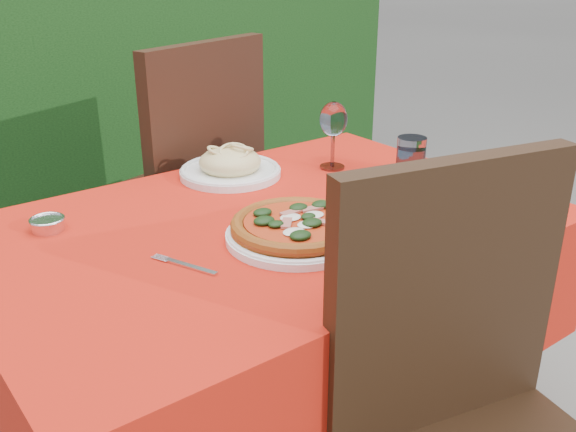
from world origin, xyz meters
TOP-DOWN VIEW (x-y plane):
  - hedge at (0.00, 1.55)m, footprint 3.20×0.55m
  - dining_table at (0.00, 0.00)m, footprint 1.26×0.86m
  - chair_near at (0.01, -0.59)m, footprint 0.55×0.55m
  - chair_far at (0.15, 0.67)m, footprint 0.59×0.59m
  - pizza_plate at (-0.01, -0.12)m, footprint 0.35×0.35m
  - pasta_plate at (0.09, 0.30)m, footprint 0.27×0.27m
  - water_glass at (0.48, 0.02)m, footprint 0.08×0.08m
  - wine_glass at (0.35, 0.18)m, footprint 0.08×0.08m
  - fork at (-0.25, -0.10)m, footprint 0.08×0.16m
  - steel_ramekin at (-0.41, 0.24)m, footprint 0.07×0.07m

SIDE VIEW (x-z plane):
  - chair_near at x=0.01m, z-range 0.07..1.08m
  - dining_table at x=0.00m, z-range 0.22..0.97m
  - chair_far at x=0.15m, z-range 0.08..1.14m
  - fork at x=-0.25m, z-range 0.75..0.75m
  - steel_ramekin at x=-0.41m, z-range 0.75..0.77m
  - pizza_plate at x=-0.01m, z-range 0.75..0.80m
  - pasta_plate at x=0.09m, z-range 0.74..0.81m
  - water_glass at x=0.48m, z-range 0.74..0.84m
  - wine_glass at x=0.35m, z-range 0.78..0.97m
  - hedge at x=0.00m, z-range 0.03..1.81m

